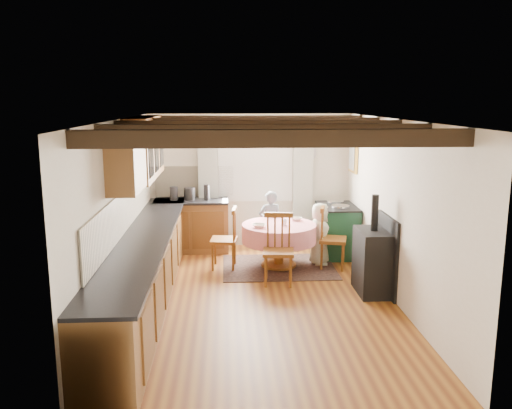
{
  "coord_description": "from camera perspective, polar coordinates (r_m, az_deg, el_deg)",
  "views": [
    {
      "loc": [
        -0.43,
        -6.73,
        2.66
      ],
      "look_at": [
        0.0,
        0.8,
        1.15
      ],
      "focal_mm": 37.21,
      "sensor_mm": 36.0,
      "label": 1
    }
  ],
  "objects": [
    {
      "name": "canister_wide",
      "position": [
        9.35,
        -7.16,
        1.18
      ],
      "size": [
        0.2,
        0.2,
        0.22
      ],
      "primitive_type": "cylinder",
      "color": "#262628",
      "rests_on": "worktop_back"
    },
    {
      "name": "wall_right",
      "position": [
        7.24,
        14.75,
        -0.69
      ],
      "size": [
        0.0,
        5.5,
        2.4
      ],
      "primitive_type": "cube",
      "color": "silver",
      "rests_on": "ground"
    },
    {
      "name": "beam_a",
      "position": [
        4.76,
        1.93,
        7.12
      ],
      "size": [
        3.6,
        0.16,
        0.16
      ],
      "primitive_type": "cube",
      "color": "black",
      "rests_on": "ceiling"
    },
    {
      "name": "child_far",
      "position": [
        9.07,
        1.52,
        -2.06
      ],
      "size": [
        0.46,
        0.35,
        1.13
      ],
      "primitive_type": "imported",
      "rotation": [
        0.0,
        0.0,
        3.36
      ],
      "color": "slate",
      "rests_on": "floor"
    },
    {
      "name": "worktop_left",
      "position": [
        7.04,
        -11.76,
        -3.4
      ],
      "size": [
        0.64,
        5.3,
        0.04
      ],
      "primitive_type": "cube",
      "color": "black",
      "rests_on": "base_cabinet_left"
    },
    {
      "name": "canister_slim",
      "position": [
        9.27,
        -5.32,
        1.3
      ],
      "size": [
        0.1,
        0.1,
        0.27
      ],
      "primitive_type": "cylinder",
      "color": "#262628",
      "rests_on": "worktop_back"
    },
    {
      "name": "wall_picture",
      "position": [
        9.35,
        10.41,
        5.23
      ],
      "size": [
        0.04,
        0.5,
        0.6
      ],
      "primitive_type": "cube",
      "color": "gold",
      "rests_on": "wall_right"
    },
    {
      "name": "wall_cabinet_glass",
      "position": [
        8.05,
        -11.89,
        6.02
      ],
      "size": [
        0.34,
        1.8,
        0.9
      ],
      "primitive_type": "cube",
      "color": "brown",
      "rests_on": "wall_left"
    },
    {
      "name": "splash_left",
      "position": [
        7.31,
        -13.85,
        -0.54
      ],
      "size": [
        0.02,
        4.5,
        0.55
      ],
      "primitive_type": "cube",
      "color": "beige",
      "rests_on": "wall_left"
    },
    {
      "name": "dining_table",
      "position": [
        8.48,
        2.47,
        -4.47
      ],
      "size": [
        1.18,
        1.18,
        0.71
      ],
      "primitive_type": null,
      "color": "#EC897E",
      "rests_on": "floor"
    },
    {
      "name": "beam_c",
      "position": [
        6.76,
        0.39,
        8.35
      ],
      "size": [
        3.6,
        0.16,
        0.16
      ],
      "primitive_type": "cube",
      "color": "black",
      "rests_on": "ceiling"
    },
    {
      "name": "beam_d",
      "position": [
        7.75,
        -0.08,
        8.73
      ],
      "size": [
        3.6,
        0.16,
        0.16
      ],
      "primitive_type": "cube",
      "color": "black",
      "rests_on": "ceiling"
    },
    {
      "name": "aga_range",
      "position": [
        9.26,
        8.68,
        -2.68
      ],
      "size": [
        0.62,
        0.96,
        0.88
      ],
      "primitive_type": null,
      "color": "#183F28",
      "rests_on": "floor"
    },
    {
      "name": "canister_tall",
      "position": [
        9.33,
        -8.83,
        1.18
      ],
      "size": [
        0.14,
        0.14,
        0.24
      ],
      "primitive_type": "cylinder",
      "color": "#262628",
      "rests_on": "worktop_back"
    },
    {
      "name": "floor",
      "position": [
        7.25,
        0.36,
        -10.2
      ],
      "size": [
        3.6,
        5.5,
        0.0
      ],
      "primitive_type": "cube",
      "color": "#955B1D",
      "rests_on": "ground"
    },
    {
      "name": "chair_left",
      "position": [
        8.44,
        -3.49,
        -3.6
      ],
      "size": [
        0.48,
        0.46,
        0.98
      ],
      "primitive_type": null,
      "rotation": [
        0.0,
        0.0,
        -1.67
      ],
      "color": "brown",
      "rests_on": "floor"
    },
    {
      "name": "window_pane",
      "position": [
        9.55,
        -0.06,
        4.94
      ],
      "size": [
        1.2,
        0.01,
        1.4
      ],
      "primitive_type": "cube",
      "color": "white",
      "rests_on": "wall_back"
    },
    {
      "name": "base_cabinet_back",
      "position": [
        9.47,
        -6.93,
        -2.33
      ],
      "size": [
        1.3,
        0.6,
        0.88
      ],
      "primitive_type": "cube",
      "color": "brown",
      "rests_on": "floor"
    },
    {
      "name": "beam_e",
      "position": [
        8.75,
        -0.45,
        9.02
      ],
      "size": [
        3.6,
        0.16,
        0.16
      ],
      "primitive_type": "cube",
      "color": "black",
      "rests_on": "ceiling"
    },
    {
      "name": "rug",
      "position": [
        8.58,
        2.45,
        -6.71
      ],
      "size": [
        1.78,
        1.39,
        0.01
      ],
      "primitive_type": "cube",
      "color": "black",
      "rests_on": "floor"
    },
    {
      "name": "window_frame",
      "position": [
        9.54,
        -0.06,
        4.93
      ],
      "size": [
        1.34,
        0.03,
        1.54
      ],
      "primitive_type": "cube",
      "color": "white",
      "rests_on": "wall_back"
    },
    {
      "name": "worktop_back",
      "position": [
        9.35,
        -7.01,
        0.38
      ],
      "size": [
        1.3,
        0.64,
        0.04
      ],
      "primitive_type": "cube",
      "color": "black",
      "rests_on": "base_cabinet_back"
    },
    {
      "name": "beam_b",
      "position": [
        5.76,
        1.03,
        7.84
      ],
      "size": [
        3.6,
        0.16,
        0.16
      ],
      "primitive_type": "cube",
      "color": "black",
      "rests_on": "ceiling"
    },
    {
      "name": "wall_front",
      "position": [
        4.26,
        2.74,
        -8.7
      ],
      "size": [
        3.6,
        0.0,
        2.4
      ],
      "primitive_type": "cube",
      "color": "silver",
      "rests_on": "ground"
    },
    {
      "name": "wall_left",
      "position": [
        7.02,
        -14.44,
        -1.04
      ],
      "size": [
        0.0,
        5.5,
        2.4
      ],
      "primitive_type": "cube",
      "color": "silver",
      "rests_on": "ground"
    },
    {
      "name": "curtain_rod",
      "position": [
        9.41,
        -0.03,
        8.51
      ],
      "size": [
        2.0,
        0.03,
        0.03
      ],
      "primitive_type": "cylinder",
      "rotation": [
        0.0,
        1.57,
        0.0
      ],
      "color": "black",
      "rests_on": "wall_back"
    },
    {
      "name": "cast_iron_stove",
      "position": [
        7.47,
        12.5,
        -4.22
      ],
      "size": [
        0.42,
        0.69,
        1.39
      ],
      "primitive_type": null,
      "color": "black",
      "rests_on": "floor"
    },
    {
      "name": "curtain_left",
      "position": [
        9.52,
        -5.15,
        1.83
      ],
      "size": [
        0.35,
        0.1,
        2.1
      ],
      "primitive_type": "cube",
      "color": "#AEB49B",
      "rests_on": "wall_back"
    },
    {
      "name": "chair_right",
      "position": [
        8.51,
        8.29,
        -3.51
      ],
      "size": [
        0.54,
        0.53,
        1.0
      ],
      "primitive_type": null,
      "rotation": [
        0.0,
        0.0,
        1.32
      ],
      "color": "brown",
      "rests_on": "floor"
    },
    {
      "name": "child_right",
      "position": [
        8.66,
        6.85,
        -3.16
      ],
      "size": [
        0.37,
        0.52,
        1.01
      ],
      "primitive_type": "imported",
      "rotation": [
        0.0,
        0.0,
        1.48
      ],
      "color": "beige",
      "rests_on": "floor"
    },
    {
      "name": "wall_plate",
      "position": [
        9.62,
        5.63,
        5.53
      ],
      "size": [
        0.3,
        0.02,
        0.3
      ],
      "primitive_type": "cylinder",
      "rotation": [
        1.57,
        0.0,
        0.0
      ],
      "color": "silver",
      "rests_on": "wall_back"
    },
    {
      "name": "wall_back",
      "position": [
        9.6,
        -0.66,
        2.57
      ],
      "size": [
        3.6,
        0.0,
        2.4
      ],
      "primitive_type": "cube",
      "color": "silver",
      "rests_on": "ground"
    },
    {
      "name": "curtain_right",
      "position": [
        9.61,
        5.04,
        1.93
      ],
      "size": [
        0.35,
        0.1,
        2.1
      ],
      "primitive_type": "cube",
      "color": "#AEB49B",
      "rests_on": "wall_back"
    },
    {
      "name": "bowl_a",
      "position": [
        8.18,
        0.34,
        -2.29
      ],
      "size": [
        0.25,
        0.25,
        0.05
      ],
      "primitive_type": "imported",
      "rotation": [
        0.0,
        0.0,
        6.06
      ],
      "color": "silver",
      "rests_on": "dining_table"
    },
    {
      "name": "ceiling",
      "position": [
        6.75,
        0.39,
        9.12
      ],
      "size": [
        3.6,
        5.5,
        0.0
      ],
      "primitive_type": "cube",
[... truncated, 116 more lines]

